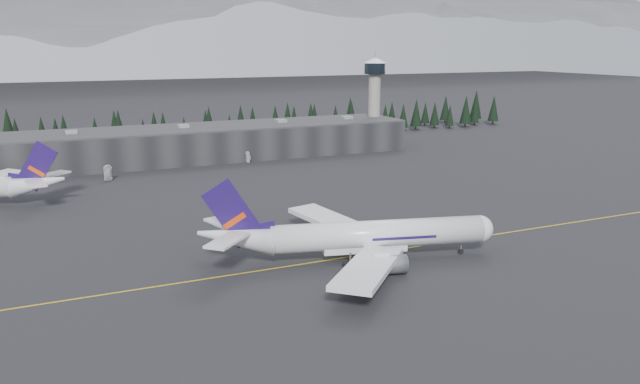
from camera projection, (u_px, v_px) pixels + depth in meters
name	position (u px, v px, depth m)	size (l,w,h in m)	color
ground	(358.00, 252.00, 134.41)	(1400.00, 1400.00, 0.00)	black
taxiline	(363.00, 255.00, 132.64)	(400.00, 0.40, 0.02)	gold
terminal	(210.00, 142.00, 243.75)	(160.00, 30.00, 12.60)	black
control_tower	(374.00, 92.00, 272.51)	(10.00, 10.00, 37.70)	gray
treeline	(188.00, 128.00, 276.27)	(360.00, 20.00, 15.00)	black
mountain_ridge	(74.00, 71.00, 1020.82)	(4400.00, 900.00, 420.00)	white
jet_main	(352.00, 236.00, 128.25)	(61.35, 55.92, 18.38)	silver
gse_vehicle_a	(108.00, 179.00, 203.81)	(2.50, 5.43, 1.51)	silver
gse_vehicle_b	(249.00, 161.00, 235.09)	(1.77, 4.41, 1.50)	white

